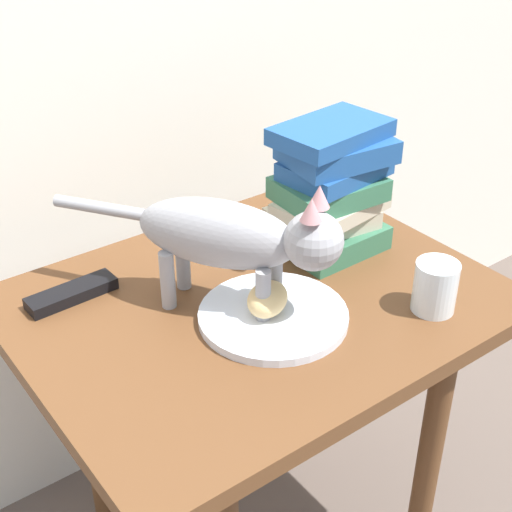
{
  "coord_description": "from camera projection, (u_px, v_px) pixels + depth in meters",
  "views": [
    {
      "loc": [
        -0.6,
        -0.8,
        1.3
      ],
      "look_at": [
        0.0,
        0.0,
        0.7
      ],
      "focal_mm": 51.32,
      "sensor_mm": 36.0,
      "label": 1
    }
  ],
  "objects": [
    {
      "name": "candle_jar",
      "position": [
        435.0,
        289.0,
        1.16
      ],
      "size": [
        0.07,
        0.07,
        0.08
      ],
      "color": "silver",
      "rests_on": "side_table"
    },
    {
      "name": "bread_roll",
      "position": [
        267.0,
        299.0,
        1.13
      ],
      "size": [
        0.1,
        0.09,
        0.05
      ],
      "primitive_type": "ellipsoid",
      "rotation": [
        0.0,
        0.0,
        0.54
      ],
      "color": "#E0BC7A",
      "rests_on": "plate"
    },
    {
      "name": "plate",
      "position": [
        273.0,
        316.0,
        1.15
      ],
      "size": [
        0.24,
        0.24,
        0.01
      ],
      "primitive_type": "cylinder",
      "color": "silver",
      "rests_on": "side_table"
    },
    {
      "name": "cat",
      "position": [
        235.0,
        237.0,
        1.11
      ],
      "size": [
        0.3,
        0.41,
        0.23
      ],
      "color": "#99999E",
      "rests_on": "side_table"
    },
    {
      "name": "tv_remote",
      "position": [
        72.0,
        293.0,
        1.2
      ],
      "size": [
        0.15,
        0.05,
        0.02
      ],
      "primitive_type": "cube",
      "rotation": [
        0.0,
        0.0,
        0.04
      ],
      "color": "black",
      "rests_on": "side_table"
    },
    {
      "name": "side_table",
      "position": [
        256.0,
        341.0,
        1.25
      ],
      "size": [
        0.77,
        0.6,
        0.62
      ],
      "color": "brown",
      "rests_on": "ground"
    },
    {
      "name": "book_stack",
      "position": [
        331.0,
        189.0,
        1.28
      ],
      "size": [
        0.21,
        0.16,
        0.24
      ],
      "color": "#336B4C",
      "rests_on": "side_table"
    }
  ]
}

